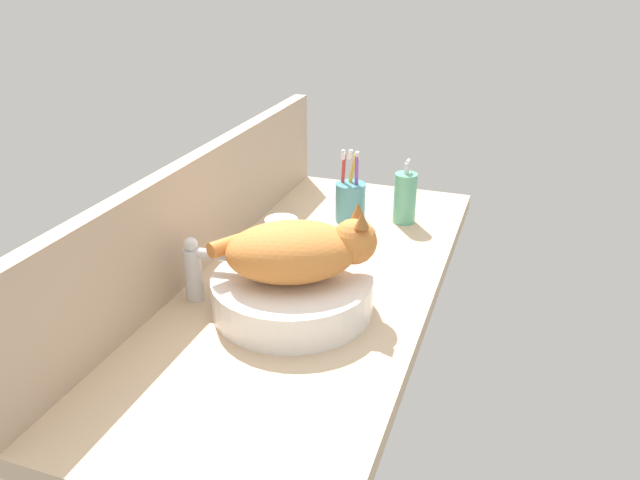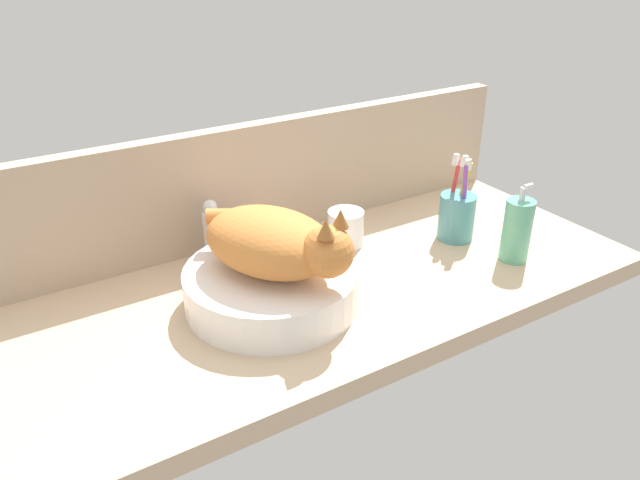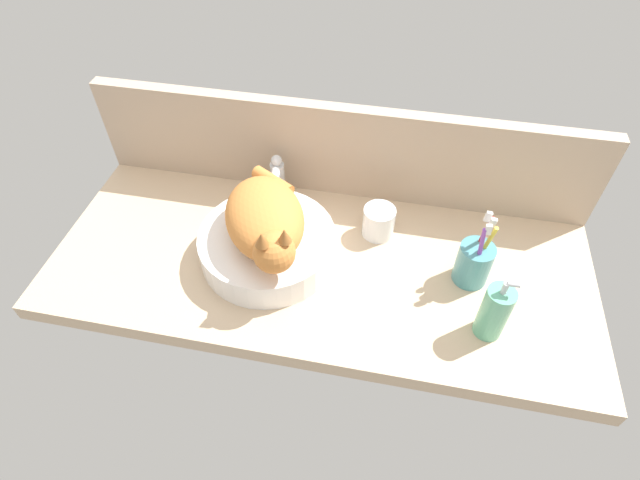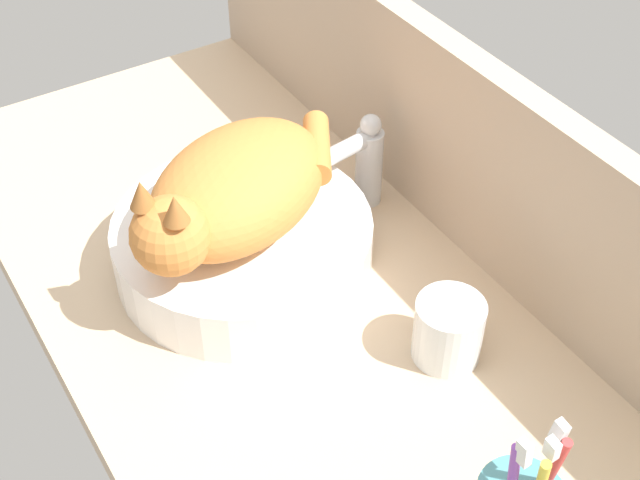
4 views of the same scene
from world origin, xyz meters
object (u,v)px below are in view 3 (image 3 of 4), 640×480
object	(u,v)px
soap_dispenser	(494,312)
toothbrush_cup	(474,262)
water_glass	(378,223)
sink_basin	(268,245)
cat	(266,221)
faucet	(277,179)

from	to	relation	value
soap_dispenser	toothbrush_cup	distance (cm)	14.03
soap_dispenser	water_glass	size ratio (longest dim) A/B	2.11
sink_basin	soap_dispenser	xyz separation A→B (cm)	(49.91, -11.25, 3.08)
soap_dispenser	water_glass	distance (cm)	34.97
cat	faucet	world-z (taller)	cat
faucet	water_glass	world-z (taller)	faucet
cat	water_glass	world-z (taller)	cat
soap_dispenser	water_glass	xyz separation A→B (cm)	(-25.59, 23.62, -3.23)
toothbrush_cup	water_glass	world-z (taller)	toothbrush_cup
cat	soap_dispenser	size ratio (longest dim) A/B	1.86
soap_dispenser	faucet	bearing A→B (deg)	149.95
sink_basin	toothbrush_cup	xyz separation A→B (cm)	(46.38, 2.27, 1.83)
sink_basin	cat	world-z (taller)	cat
toothbrush_cup	soap_dispenser	bearing A→B (deg)	-75.38
faucet	water_glass	distance (cm)	27.88
toothbrush_cup	cat	bearing A→B (deg)	-175.66
cat	faucet	bearing A→B (deg)	98.76
sink_basin	water_glass	distance (cm)	27.28
soap_dispenser	toothbrush_cup	world-z (taller)	toothbrush_cup
faucet	cat	bearing A→B (deg)	-81.24
toothbrush_cup	water_glass	size ratio (longest dim) A/B	2.41
soap_dispenser	cat	bearing A→B (deg)	168.47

